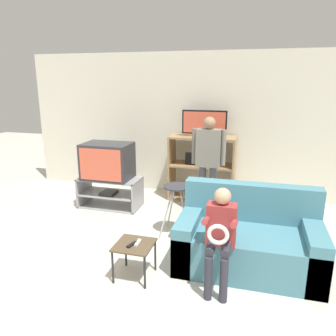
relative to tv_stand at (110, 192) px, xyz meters
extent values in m
plane|color=beige|center=(1.17, -2.48, -0.25)|extent=(18.00, 18.00, 0.00)
cube|color=silver|center=(1.17, 1.10, 1.05)|extent=(6.40, 0.06, 2.60)
cube|color=#939399|center=(0.00, 0.00, -0.24)|extent=(1.03, 0.52, 0.02)
cube|color=#939399|center=(0.00, 0.00, -0.02)|extent=(1.00, 0.52, 0.02)
cube|color=#939399|center=(0.00, 0.00, 0.25)|extent=(1.03, 0.52, 0.02)
cube|color=#939399|center=(-0.50, 0.00, 0.00)|extent=(0.03, 0.52, 0.50)
cube|color=#939399|center=(0.50, 0.00, 0.00)|extent=(0.03, 0.52, 0.50)
cube|color=black|center=(0.00, -0.06, 0.01)|extent=(0.24, 0.28, 0.05)
cube|color=#2D2D33|center=(-0.02, -0.01, 0.56)|extent=(0.79, 0.55, 0.60)
cube|color=#D8593F|center=(-0.02, -0.29, 0.56)|extent=(0.71, 0.01, 0.52)
cube|color=#9E7A51|center=(0.88, 0.78, 0.33)|extent=(0.03, 0.50, 1.15)
cube|color=#9E7A51|center=(2.00, 0.78, 0.33)|extent=(0.03, 0.50, 1.15)
cube|color=#9E7A51|center=(1.44, 0.78, -0.23)|extent=(1.09, 0.50, 0.03)
cube|color=#9E7A51|center=(1.44, 0.78, 0.39)|extent=(1.09, 0.50, 0.03)
cube|color=#9E7A51|center=(1.44, 0.78, 0.89)|extent=(1.09, 0.50, 0.03)
cube|color=black|center=(1.24, 0.71, 0.51)|extent=(0.18, 0.04, 0.22)
cube|color=black|center=(1.46, 0.77, 0.93)|extent=(0.27, 0.20, 0.04)
cube|color=black|center=(1.46, 0.77, 1.15)|extent=(0.78, 0.04, 0.41)
cube|color=#D8593F|center=(1.46, 0.75, 1.15)|extent=(0.73, 0.01, 0.36)
cylinder|color=#B7B7BC|center=(1.23, -0.86, 0.10)|extent=(0.18, 0.19, 0.70)
cylinder|color=#B7B7BC|center=(1.49, -0.86, 0.10)|extent=(0.18, 0.19, 0.70)
cylinder|color=#B7B7BC|center=(1.23, -0.59, 0.10)|extent=(0.18, 0.19, 0.70)
cylinder|color=#B7B7BC|center=(1.49, -0.59, 0.10)|extent=(0.18, 0.19, 0.70)
cylinder|color=#333338|center=(1.36, -0.73, 0.46)|extent=(0.39, 0.39, 0.02)
cube|color=brown|center=(1.16, -1.86, 0.14)|extent=(0.41, 0.41, 0.02)
cylinder|color=black|center=(0.98, -2.04, -0.06)|extent=(0.02, 0.02, 0.38)
cylinder|color=black|center=(1.34, -2.04, -0.06)|extent=(0.02, 0.02, 0.38)
cylinder|color=black|center=(0.98, -1.68, -0.06)|extent=(0.02, 0.02, 0.38)
cylinder|color=black|center=(1.34, -1.68, -0.06)|extent=(0.02, 0.02, 0.38)
cube|color=black|center=(1.14, -1.89, 0.16)|extent=(0.08, 0.15, 0.02)
cube|color=silver|center=(1.19, -1.83, 0.16)|extent=(0.04, 0.15, 0.02)
cube|color=teal|center=(2.34, -1.34, -0.02)|extent=(1.59, 0.89, 0.46)
cube|color=teal|center=(2.34, -1.00, 0.44)|extent=(1.59, 0.20, 0.45)
cube|color=teal|center=(1.65, -1.34, 0.04)|extent=(0.22, 0.89, 0.58)
cube|color=teal|center=(3.03, -1.34, 0.04)|extent=(0.22, 0.89, 0.58)
cylinder|color=#4C4C56|center=(1.55, 0.16, 0.14)|extent=(0.11, 0.11, 0.79)
cylinder|color=#4C4C56|center=(1.72, 0.16, 0.14)|extent=(0.11, 0.11, 0.79)
cube|color=gray|center=(1.64, 0.16, 0.83)|extent=(0.38, 0.20, 0.59)
cylinder|color=gray|center=(1.41, 0.16, 0.85)|extent=(0.08, 0.08, 0.56)
cylinder|color=gray|center=(1.87, 0.16, 0.85)|extent=(0.08, 0.08, 0.56)
sphere|color=#A37A5B|center=(1.64, 0.16, 1.22)|extent=(0.19, 0.19, 0.19)
cylinder|color=#2D2D38|center=(1.99, -2.03, -0.02)|extent=(0.08, 0.08, 0.46)
cylinder|color=#2D2D38|center=(2.14, -2.03, -0.02)|extent=(0.08, 0.08, 0.46)
cylinder|color=#2D2D38|center=(1.99, -1.88, 0.26)|extent=(0.09, 0.30, 0.09)
cylinder|color=#2D2D38|center=(2.14, -1.88, 0.26)|extent=(0.09, 0.30, 0.09)
cube|color=#993333|center=(2.07, -1.73, 0.43)|extent=(0.30, 0.17, 0.44)
cylinder|color=#993333|center=(1.93, -1.85, 0.52)|extent=(0.06, 0.31, 0.14)
cylinder|color=#993333|center=(2.20, -1.85, 0.52)|extent=(0.06, 0.31, 0.14)
sphere|color=tan|center=(2.07, -1.73, 0.73)|extent=(0.17, 0.17, 0.17)
torus|color=silver|center=(2.07, -2.01, 0.45)|extent=(0.21, 0.04, 0.21)
camera|label=1|loc=(2.36, -4.84, 1.85)|focal=35.00mm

